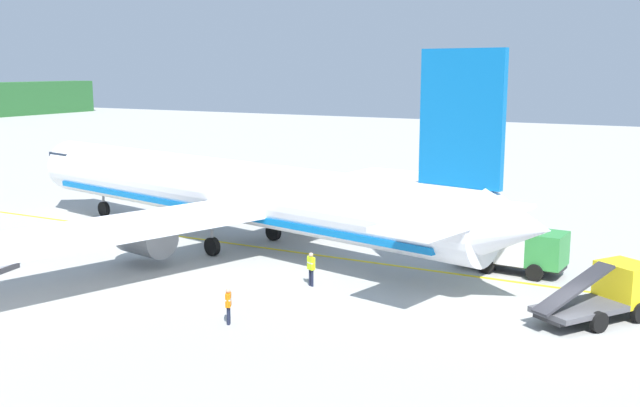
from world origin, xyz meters
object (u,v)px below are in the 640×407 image
(crew_marshaller, at_px, (228,303))
(airliner_foreground, at_px, (233,192))
(crew_supervisor, at_px, (311,266))
(service_truck_catering, at_px, (610,292))
(crew_loader_left, at_px, (453,212))
(service_truck_baggage, at_px, (508,243))

(crew_marshaller, bearing_deg, airliner_foreground, 34.20)
(crew_supervisor, bearing_deg, service_truck_catering, -81.54)
(crew_loader_left, bearing_deg, crew_marshaller, 175.29)
(airliner_foreground, xyz_separation_m, service_truck_baggage, (2.23, -16.65, -1.82))
(service_truck_catering, bearing_deg, airliner_foreground, 81.71)
(airliner_foreground, height_order, crew_marshaller, airliner_foreground)
(service_truck_baggage, relative_size, crew_supervisor, 3.44)
(service_truck_baggage, bearing_deg, crew_supervisor, 133.45)
(service_truck_catering, xyz_separation_m, crew_loader_left, (15.26, 12.44, -0.16))
(crew_loader_left, xyz_separation_m, crew_supervisor, (-17.35, 1.64, 0.01))
(service_truck_baggage, xyz_separation_m, crew_marshaller, (-14.37, 8.40, -0.61))
(service_truck_baggage, distance_m, crew_loader_left, 11.66)
(crew_marshaller, bearing_deg, crew_supervisor, -2.93)
(service_truck_baggage, xyz_separation_m, crew_supervisor, (-7.63, 8.05, -0.52))
(airliner_foreground, xyz_separation_m, crew_marshaller, (-12.14, -8.25, -2.44))
(service_truck_catering, xyz_separation_m, crew_supervisor, (-2.09, 14.08, -0.14))
(service_truck_catering, relative_size, crew_marshaller, 3.70)
(airliner_foreground, relative_size, service_truck_catering, 6.89)
(service_truck_catering, bearing_deg, crew_marshaller, 121.49)
(crew_supervisor, bearing_deg, airliner_foreground, 57.88)
(crew_marshaller, bearing_deg, crew_loader_left, -4.71)
(crew_loader_left, distance_m, crew_supervisor, 17.43)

